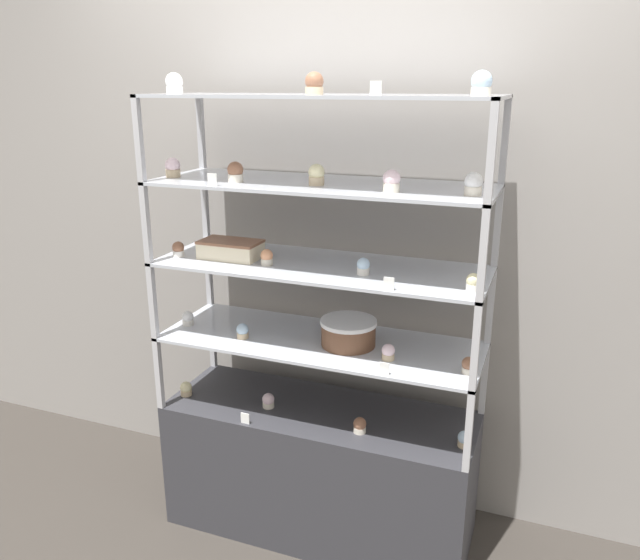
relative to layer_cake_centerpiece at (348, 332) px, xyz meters
The scene contains 34 objects.
ground_plane 0.93m from the layer_cake_centerpiece, behind, with size 20.00×20.00×0.00m, color #38332D.
back_wall 0.55m from the layer_cake_centerpiece, 107.65° to the left, with size 8.00×0.05×2.60m.
display_base 0.65m from the layer_cake_centerpiece, behind, with size 1.26×0.45×0.56m.
display_riser_lower 0.14m from the layer_cake_centerpiece, behind, with size 1.26×0.45×0.31m.
display_riser_middle 0.27m from the layer_cake_centerpiece, behind, with size 1.26×0.45×0.31m.
display_riser_upper 0.56m from the layer_cake_centerpiece, behind, with size 1.26×0.45×0.31m.
display_riser_top 0.87m from the layer_cake_centerpiece, behind, with size 1.26×0.45×0.31m.
layer_cake_centerpiece is the anchor object (origin of this frame).
sheet_cake_frosted 0.56m from the layer_cake_centerpiece, behind, with size 0.24×0.14×0.07m.
cupcake_0 0.78m from the layer_cake_centerpiece, behind, with size 0.05×0.05×0.06m.
cupcake_1 0.47m from the layer_cake_centerpiece, behind, with size 0.05×0.05×0.06m.
cupcake_2 0.36m from the layer_cake_centerpiece, 49.79° to the right, with size 0.05×0.05×0.06m.
cupcake_3 0.58m from the layer_cake_centerpiece, ahead, with size 0.05×0.05×0.06m.
price_tag_0 0.53m from the layer_cake_centerpiece, 150.86° to the right, with size 0.04×0.00×0.04m.
cupcake_4 0.70m from the layer_cake_centerpiece, behind, with size 0.05×0.05×0.06m.
cupcake_5 0.42m from the layer_cake_centerpiece, 168.54° to the right, with size 0.05×0.05×0.06m.
cupcake_6 0.19m from the layer_cake_centerpiece, 22.67° to the right, with size 0.05×0.05×0.06m.
cupcake_7 0.48m from the layer_cake_centerpiece, 10.18° to the right, with size 0.05×0.05×0.06m.
price_tag_1 0.28m from the layer_cake_centerpiece, 45.08° to the right, with size 0.04×0.00×0.04m.
cupcake_8 0.75m from the layer_cake_centerpiece, behind, with size 0.05×0.05×0.06m.
cupcake_9 0.43m from the layer_cake_centerpiece, 166.67° to the right, with size 0.05×0.05×0.06m.
cupcake_10 0.30m from the layer_cake_centerpiece, 39.31° to the right, with size 0.05×0.05×0.06m.
cupcake_11 0.56m from the layer_cake_centerpiece, 13.42° to the right, with size 0.05×0.05×0.06m.
price_tag_2 0.40m from the layer_cake_centerpiece, 44.29° to the right, with size 0.04×0.00×0.04m.
cupcake_12 0.93m from the layer_cake_centerpiece, behind, with size 0.06×0.06×0.08m.
cupcake_13 0.74m from the layer_cake_centerpiece, 167.88° to the right, with size 0.06×0.06×0.08m.
cupcake_14 0.62m from the layer_cake_centerpiece, 157.07° to the right, with size 0.06×0.06×0.08m.
cupcake_15 0.64m from the layer_cake_centerpiece, 29.54° to the right, with size 0.06×0.06×0.08m.
cupcake_16 0.75m from the layer_cake_centerpiece, ahead, with size 0.06×0.06×0.08m.
price_tag_3 0.77m from the layer_cake_centerpiece, 156.12° to the right, with size 0.04×0.00×0.04m.
cupcake_17 1.14m from the layer_cake_centerpiece, behind, with size 0.06×0.06×0.08m.
cupcake_18 0.92m from the layer_cake_centerpiece, 157.27° to the right, with size 0.06×0.06×0.08m.
cupcake_19 1.02m from the layer_cake_centerpiece, 11.11° to the right, with size 0.06×0.06×0.08m.
price_tag_4 0.93m from the layer_cake_centerpiece, 54.59° to the right, with size 0.04×0.00×0.04m.
Camera 1 is at (0.81, -2.12, 1.83)m, focal length 35.00 mm.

